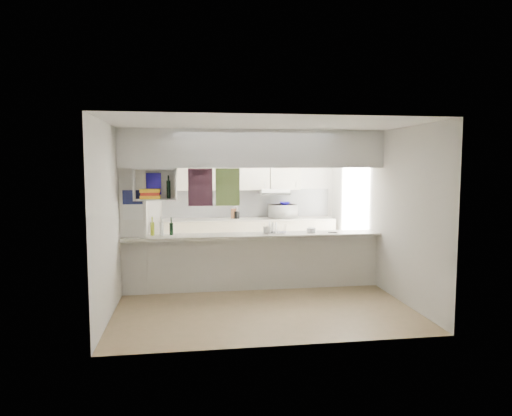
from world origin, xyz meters
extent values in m
plane|color=#9D855B|center=(0.00, 0.00, 0.00)|extent=(4.80, 4.80, 0.00)
plane|color=white|center=(0.00, 0.00, 2.60)|extent=(4.80, 4.80, 0.00)
plane|color=silver|center=(0.00, 2.40, 1.30)|extent=(4.20, 0.00, 4.20)
plane|color=silver|center=(-2.10, 0.00, 1.30)|extent=(0.00, 4.80, 4.80)
plane|color=silver|center=(2.10, 0.00, 1.30)|extent=(0.00, 4.80, 4.80)
cube|color=silver|center=(0.00, 0.00, 0.44)|extent=(4.20, 0.15, 0.88)
cube|color=#B4AD9E|center=(0.00, 0.00, 0.90)|extent=(4.20, 0.50, 0.04)
cube|color=white|center=(0.00, 0.00, 2.30)|extent=(4.20, 0.50, 0.60)
cube|color=silver|center=(-1.90, 0.00, 1.30)|extent=(0.40, 0.18, 2.60)
cube|color=#191E4C|center=(-1.90, -0.10, 1.55)|extent=(0.30, 0.01, 0.22)
cube|color=white|center=(-1.90, -0.10, 1.32)|extent=(0.30, 0.01, 0.24)
cube|color=#30152A|center=(-0.85, 0.22, 1.68)|extent=(0.40, 0.02, 0.62)
cube|color=#176A52|center=(-0.40, 0.22, 1.68)|extent=(0.40, 0.02, 0.62)
cube|color=white|center=(-1.55, -0.10, 1.51)|extent=(0.65, 0.35, 0.02)
cube|color=white|center=(-1.55, -0.10, 1.99)|extent=(0.65, 0.35, 0.02)
cube|color=white|center=(-1.55, 0.06, 1.75)|extent=(0.65, 0.02, 0.50)
cube|color=white|center=(-1.86, -0.10, 1.75)|extent=(0.02, 0.35, 0.50)
cube|color=white|center=(-1.24, -0.10, 1.75)|extent=(0.02, 0.35, 0.50)
cube|color=yellow|center=(-1.63, -0.10, 1.55)|extent=(0.30, 0.24, 0.05)
cube|color=red|center=(-1.63, -0.10, 1.60)|extent=(0.28, 0.22, 0.05)
cube|color=yellow|center=(-1.63, -0.10, 1.65)|extent=(0.30, 0.24, 0.05)
cube|color=#160D96|center=(-1.60, 0.02, 1.75)|extent=(0.26, 0.02, 0.34)
cylinder|color=black|center=(-1.35, -0.10, 1.67)|extent=(0.06, 0.06, 0.28)
cube|color=beige|center=(0.20, 2.10, 0.45)|extent=(3.60, 0.60, 0.90)
cube|color=#B4AD9E|center=(0.20, 2.10, 0.91)|extent=(3.60, 0.63, 0.03)
cube|color=silver|center=(0.20, 2.38, 1.22)|extent=(3.60, 0.03, 0.60)
cube|color=beige|center=(0.00, 2.23, 1.88)|extent=(2.62, 0.34, 0.72)
cube|color=white|center=(0.75, 2.16, 1.48)|extent=(0.60, 0.46, 0.12)
cube|color=silver|center=(0.75, 1.93, 1.45)|extent=(0.60, 0.02, 0.05)
imported|color=white|center=(0.93, 2.09, 1.06)|extent=(0.61, 0.49, 0.29)
imported|color=#160D96|center=(0.96, 2.05, 1.24)|extent=(0.23, 0.23, 0.06)
cube|color=silver|center=(0.37, 0.05, 0.93)|extent=(0.43, 0.37, 0.01)
cylinder|color=white|center=(0.28, 0.08, 1.03)|extent=(0.07, 0.17, 0.18)
cylinder|color=white|center=(0.33, 0.07, 1.03)|extent=(0.07, 0.17, 0.18)
cylinder|color=white|center=(0.38, 0.05, 1.03)|extent=(0.07, 0.17, 0.18)
imported|color=white|center=(0.22, -0.06, 0.99)|extent=(0.17, 0.17, 0.11)
cylinder|color=black|center=(-1.77, 0.00, 1.02)|extent=(0.06, 0.06, 0.20)
cylinder|color=black|center=(-1.77, 0.00, 1.16)|extent=(0.02, 0.02, 0.09)
cylinder|color=olive|center=(-1.62, 0.08, 1.03)|extent=(0.06, 0.06, 0.21)
cylinder|color=olive|center=(-1.62, 0.08, 1.18)|extent=(0.02, 0.02, 0.09)
cylinder|color=silver|center=(-1.48, 0.00, 1.03)|extent=(0.06, 0.06, 0.23)
cylinder|color=silver|center=(-1.48, 0.00, 1.19)|extent=(0.02, 0.02, 0.09)
cylinder|color=black|center=(-1.33, 0.08, 1.02)|extent=(0.06, 0.06, 0.20)
cylinder|color=black|center=(-1.33, 0.08, 1.16)|extent=(0.02, 0.02, 0.09)
cylinder|color=silver|center=(0.98, 0.01, 0.96)|extent=(0.15, 0.15, 0.08)
cube|color=black|center=(1.33, -0.06, 0.93)|extent=(0.14, 0.07, 0.01)
cylinder|color=black|center=(-0.05, 2.15, 1.00)|extent=(0.11, 0.11, 0.16)
cube|color=brown|center=(-0.11, 2.18, 1.02)|extent=(0.12, 0.10, 0.21)
camera|label=1|loc=(-1.04, -7.31, 2.06)|focal=32.00mm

